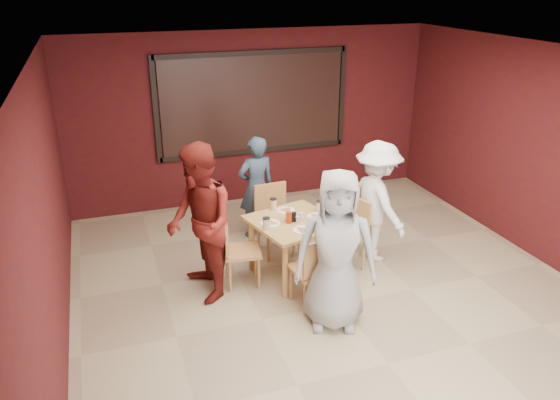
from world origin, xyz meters
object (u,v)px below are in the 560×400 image
object	(u,v)px
diner_front	(336,251)
diner_right	(377,202)
chair_back	(274,215)
chair_left	(236,247)
chair_right	(349,230)
diner_left	(200,224)
diner_back	(256,187)
dining_table	(294,227)
chair_front	(315,268)

from	to	relation	value
diner_front	diner_right	bearing A→B (deg)	67.81
chair_back	chair_left	xyz separation A→B (m)	(-0.72, -0.70, -0.03)
diner_front	diner_right	distance (m)	1.65
chair_right	diner_front	size ratio (longest dim) A/B	0.53
chair_back	diner_left	world-z (taller)	diner_left
diner_back	diner_left	xyz separation A→B (m)	(-1.07, -1.34, 0.19)
dining_table	diner_right	distance (m)	1.20
dining_table	diner_left	bearing A→B (deg)	-175.70
dining_table	chair_right	world-z (taller)	chair_right
chair_back	chair_left	bearing A→B (deg)	-135.88
diner_back	diner_left	world-z (taller)	diner_left
chair_back	diner_front	size ratio (longest dim) A/B	0.53
diner_front	diner_back	bearing A→B (deg)	115.03
chair_front	diner_left	world-z (taller)	diner_left
chair_back	diner_back	world-z (taller)	diner_back
dining_table	diner_front	bearing A→B (deg)	-87.31
diner_left	chair_left	bearing A→B (deg)	99.45
chair_front	dining_table	bearing A→B (deg)	88.03
chair_front	diner_left	xyz separation A→B (m)	(-1.15, 0.69, 0.43)
chair_front	chair_right	distance (m)	1.06
diner_left	dining_table	bearing A→B (deg)	89.74
chair_left	diner_front	xyz separation A→B (m)	(0.79, -1.14, 0.39)
diner_right	chair_left	bearing A→B (deg)	82.99
chair_left	diner_left	size ratio (longest dim) A/B	0.48
chair_right	diner_right	xyz separation A→B (m)	(0.45, 0.13, 0.28)
chair_back	diner_front	distance (m)	1.87
chair_right	chair_front	bearing A→B (deg)	-136.39
chair_back	diner_front	bearing A→B (deg)	-87.58
dining_table	chair_right	size ratio (longest dim) A/B	1.23
diner_back	chair_back	bearing A→B (deg)	91.15
dining_table	diner_back	bearing A→B (deg)	94.84
chair_left	diner_front	bearing A→B (deg)	-55.13
chair_back	diner_front	xyz separation A→B (m)	(0.08, -1.84, 0.36)
chair_front	chair_left	world-z (taller)	chair_front
chair_left	diner_left	xyz separation A→B (m)	(-0.44, -0.11, 0.43)
dining_table	chair_left	distance (m)	0.76
chair_front	diner_right	world-z (taller)	diner_right
chair_left	chair_right	world-z (taller)	chair_right
chair_front	chair_right	world-z (taller)	chair_right
chair_front	diner_right	xyz separation A→B (m)	(1.21, 0.86, 0.30)
dining_table	chair_left	bearing A→B (deg)	178.42
chair_left	diner_right	xyz separation A→B (m)	(1.93, 0.06, 0.31)
chair_left	diner_right	size ratio (longest dim) A/B	0.55
dining_table	chair_front	distance (m)	0.79
dining_table	diner_front	xyz separation A→B (m)	(0.05, -1.12, 0.22)
chair_front	chair_right	bearing A→B (deg)	43.61
chair_left	diner_front	world-z (taller)	diner_front
diner_front	diner_right	world-z (taller)	diner_front
dining_table	chair_back	world-z (taller)	chair_back
dining_table	chair_right	xyz separation A→B (m)	(0.74, -0.05, -0.13)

